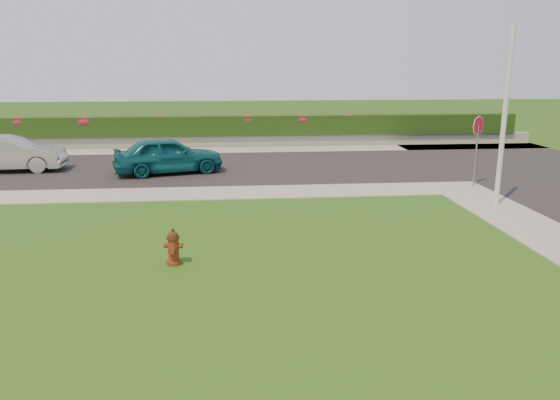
{
  "coord_description": "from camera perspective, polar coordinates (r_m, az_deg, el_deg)",
  "views": [
    {
      "loc": [
        -1.4,
        -10.05,
        4.49
      ],
      "look_at": [
        -0.09,
        4.26,
        0.9
      ],
      "focal_mm": 35.0,
      "sensor_mm": 36.0,
      "label": 1
    }
  ],
  "objects": [
    {
      "name": "flower_clump_f",
      "position": [
        31.41,
        7.05,
        8.44
      ],
      "size": [
        1.04,
        0.67,
        0.52
      ],
      "primitive_type": "ellipsoid",
      "color": "#A51C32",
      "rests_on": "hedge"
    },
    {
      "name": "flower_clump_d",
      "position": [
        30.72,
        -3.35,
        8.35
      ],
      "size": [
        1.15,
        0.74,
        0.58
      ],
      "primitive_type": "ellipsoid",
      "color": "#A51C32",
      "rests_on": "hedge"
    },
    {
      "name": "street_far",
      "position": [
        24.73,
        -13.54,
        3.21
      ],
      "size": [
        26.0,
        8.0,
        0.04
      ],
      "primitive_type": "cube",
      "color": "black",
      "rests_on": "ground"
    },
    {
      "name": "curb_corner",
      "position": [
        21.3,
        18.14,
        1.2
      ],
      "size": [
        2.0,
        2.0,
        0.04
      ],
      "primitive_type": "cube",
      "color": "gray",
      "rests_on": "ground"
    },
    {
      "name": "retaining_wall",
      "position": [
        30.84,
        -4.47,
        6.17
      ],
      "size": [
        34.0,
        0.4,
        0.6
      ],
      "primitive_type": "cube",
      "color": "gray",
      "rests_on": "ground"
    },
    {
      "name": "sedan_silver",
      "position": [
        25.93,
        -26.43,
        4.34
      ],
      "size": [
        4.59,
        1.79,
        1.49
      ],
      "primitive_type": "imported",
      "rotation": [
        0.0,
        0.0,
        1.62
      ],
      "color": "#9B9EA2",
      "rests_on": "street_far"
    },
    {
      "name": "ground",
      "position": [
        11.1,
        2.52,
        -9.85
      ],
      "size": [
        120.0,
        120.0,
        0.0
      ],
      "primitive_type": "plane",
      "color": "black",
      "rests_on": "ground"
    },
    {
      "name": "flower_clump_a",
      "position": [
        32.7,
        -25.56,
        7.35
      ],
      "size": [
        1.21,
        0.78,
        0.6
      ],
      "primitive_type": "ellipsoid",
      "color": "#A51C32",
      "rests_on": "hedge"
    },
    {
      "name": "utility_pole",
      "position": [
        18.62,
        22.38,
        7.8
      ],
      "size": [
        0.16,
        0.16,
        5.62
      ],
      "primitive_type": "cylinder",
      "color": "silver",
      "rests_on": "ground"
    },
    {
      "name": "flower_clump_c",
      "position": [
        30.93,
        -12.39,
        8.15
      ],
      "size": [
        1.02,
        0.65,
        0.51
      ],
      "primitive_type": "ellipsoid",
      "color": "#A51C32",
      "rests_on": "hedge"
    },
    {
      "name": "sidewalk_far",
      "position": [
        20.1,
        -18.32,
        0.45
      ],
      "size": [
        24.0,
        2.0,
        0.04
      ],
      "primitive_type": "cube",
      "color": "gray",
      "rests_on": "ground"
    },
    {
      "name": "flower_clump_e",
      "position": [
        30.97,
        2.3,
        8.39
      ],
      "size": [
        1.21,
        0.78,
        0.61
      ],
      "primitive_type": "ellipsoid",
      "color": "#A51C32",
      "rests_on": "hedge"
    },
    {
      "name": "flower_clump_b",
      "position": [
        31.68,
        -19.7,
        7.7
      ],
      "size": [
        1.27,
        0.82,
        0.64
      ],
      "primitive_type": "ellipsoid",
      "color": "#A51C32",
      "rests_on": "hedge"
    },
    {
      "name": "fire_hydrant",
      "position": [
        12.78,
        -11.08,
        -4.9
      ],
      "size": [
        0.44,
        0.42,
        0.85
      ],
      "rotation": [
        0.0,
        0.0,
        -0.16
      ],
      "color": "#51190C",
      "rests_on": "ground"
    },
    {
      "name": "hedge",
      "position": [
        30.84,
        -4.5,
        7.76
      ],
      "size": [
        32.0,
        0.9,
        1.1
      ],
      "primitive_type": "cube",
      "color": "black",
      "rests_on": "retaining_wall"
    },
    {
      "name": "sidewalk_beyond",
      "position": [
        29.4,
        -4.41,
        5.23
      ],
      "size": [
        34.0,
        2.0,
        0.04
      ],
      "primitive_type": "cube",
      "color": "gray",
      "rests_on": "ground"
    },
    {
      "name": "stop_sign",
      "position": [
        21.56,
        19.96,
        6.49
      ],
      "size": [
        0.61,
        0.42,
        2.65
      ],
      "rotation": [
        0.0,
        0.0,
        0.21
      ],
      "color": "slate",
      "rests_on": "ground"
    },
    {
      "name": "sedan_teal",
      "position": [
        23.29,
        -11.6,
        4.62
      ],
      "size": [
        4.78,
        2.93,
        1.52
      ],
      "primitive_type": "imported",
      "rotation": [
        0.0,
        0.0,
        1.84
      ],
      "color": "#0B4B56",
      "rests_on": "street_far"
    }
  ]
}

